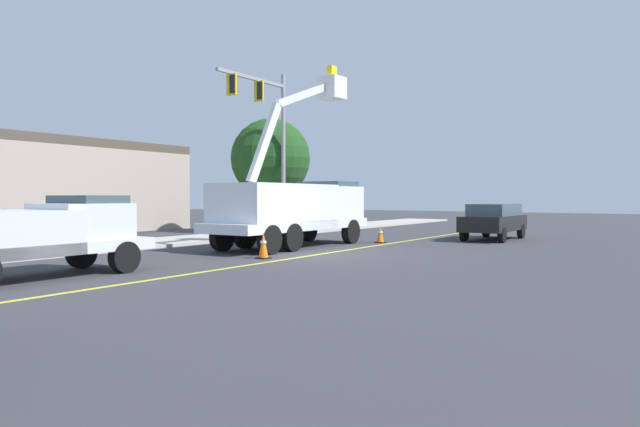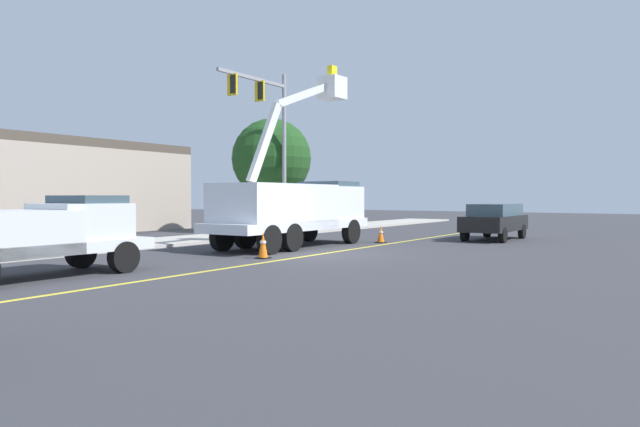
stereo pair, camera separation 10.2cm
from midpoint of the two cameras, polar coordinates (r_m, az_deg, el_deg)
The scene contains 10 objects.
ground at distance 19.90m, azimuth -0.52°, elevation -4.17°, with size 120.00×120.00×0.00m, color #38383D.
sidewalk_far_side at distance 25.51m, azimuth -16.26°, elevation -2.81°, with size 60.00×3.60×0.12m, color #B2ADA3.
lane_centre_stripe at distance 19.90m, azimuth -0.52°, elevation -4.15°, with size 50.00×0.16×0.01m, color yellow.
utility_bucket_truck at distance 23.22m, azimuth -2.46°, elevation 0.67°, with size 8.33×2.97×7.37m.
service_pickup_truck at distance 15.84m, azimuth -26.27°, elevation -1.77°, with size 5.71×2.44×2.06m.
passing_minivan at distance 28.25m, azimuth 17.07°, elevation -0.54°, with size 4.90×2.17×1.69m.
traffic_cone_mid_front at distance 18.90m, azimuth -5.53°, elevation -3.17°, with size 0.40×0.40×0.87m.
traffic_cone_mid_rear at distance 25.38m, azimuth 6.17°, elevation -2.06°, with size 0.40×0.40×0.76m.
traffic_signal_mast at distance 29.78m, azimuth -5.05°, elevation 8.94°, with size 5.14×0.68×8.50m.
street_tree_right at distance 32.97m, azimuth -4.74°, elevation 5.45°, with size 4.53×4.53×6.47m.
Camera 2 is at (-15.70, -12.06, 2.02)m, focal length 32.22 mm.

